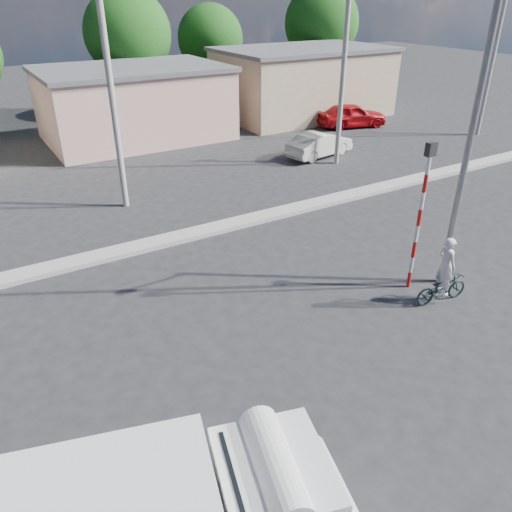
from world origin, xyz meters
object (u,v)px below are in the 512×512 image
car_red (352,115)px  cyclist (444,275)px  bicycle (441,288)px  traffic_pole (421,206)px  streetlight (471,117)px  car_cream (320,144)px

car_red → cyclist: bearing=161.5°
bicycle → cyclist: cyclist is taller
car_red → traffic_pole: traffic_pole is taller
bicycle → streetlight: streetlight is taller
bicycle → car_red: bearing=-24.9°
cyclist → car_cream: (5.61, 12.94, -0.21)m
car_red → bicycle: bearing=161.5°
cyclist → car_cream: 14.10m
car_cream → traffic_pole: traffic_pole is taller
car_red → traffic_pole: size_ratio=1.01×
car_red → traffic_pole: bearing=159.5°
traffic_pole → streetlight: (0.94, -0.30, 2.37)m
bicycle → traffic_pole: traffic_pole is taller
traffic_pole → cyclist: bearing=-80.5°
car_cream → car_red: size_ratio=0.88×
car_cream → bicycle: bearing=146.4°
bicycle → car_red: size_ratio=0.38×
bicycle → cyclist: size_ratio=0.97×
traffic_pole → streetlight: streetlight is taller
bicycle → car_red: car_red is taller
car_cream → streetlight: 13.83m
cyclist → streetlight: (0.77, 0.72, 4.11)m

